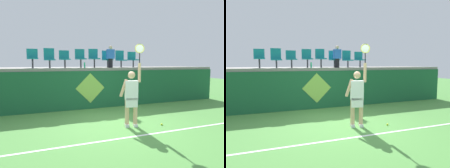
# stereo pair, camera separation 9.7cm
# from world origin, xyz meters

# --- Properties ---
(ground_plane) EXTENTS (40.00, 40.00, 0.00)m
(ground_plane) POSITION_xyz_m (0.00, 0.00, 0.00)
(ground_plane) COLOR #519342
(court_back_wall) EXTENTS (13.31, 0.20, 1.62)m
(court_back_wall) POSITION_xyz_m (0.00, 2.84, 0.81)
(court_back_wall) COLOR #195633
(court_back_wall) RESTS_ON ground_plane
(spectator_platform) EXTENTS (13.31, 2.95, 0.12)m
(spectator_platform) POSITION_xyz_m (0.00, 4.26, 1.68)
(spectator_platform) COLOR gray
(spectator_platform) RESTS_ON court_back_wall
(court_baseline_stripe) EXTENTS (11.98, 0.08, 0.01)m
(court_baseline_stripe) POSITION_xyz_m (0.00, -1.02, 0.00)
(court_baseline_stripe) COLOR white
(court_baseline_stripe) RESTS_ON ground_plane
(tennis_player) EXTENTS (0.73, 0.36, 2.52)m
(tennis_player) POSITION_xyz_m (0.32, -0.18, 0.95)
(tennis_player) COLOR white
(tennis_player) RESTS_ON ground_plane
(tennis_ball) EXTENTS (0.07, 0.07, 0.07)m
(tennis_ball) POSITION_xyz_m (1.25, -0.44, 0.03)
(tennis_ball) COLOR #D1E533
(tennis_ball) RESTS_ON ground_plane
(water_bottle) EXTENTS (0.06, 0.06, 0.24)m
(water_bottle) POSITION_xyz_m (-0.29, 3.01, 1.86)
(water_bottle) COLOR #26B272
(water_bottle) RESTS_ON spectator_platform
(stadium_chair_0) EXTENTS (0.44, 0.42, 0.81)m
(stadium_chair_0) POSITION_xyz_m (-2.35, 3.60, 2.19)
(stadium_chair_0) COLOR #38383D
(stadium_chair_0) RESTS_ON spectator_platform
(stadium_chair_1) EXTENTS (0.44, 0.42, 0.85)m
(stadium_chair_1) POSITION_xyz_m (-1.67, 3.61, 2.18)
(stadium_chair_1) COLOR #38383D
(stadium_chair_1) RESTS_ON spectator_platform
(stadium_chair_2) EXTENTS (0.44, 0.42, 0.77)m
(stadium_chair_2) POSITION_xyz_m (-1.03, 3.60, 2.17)
(stadium_chair_2) COLOR #38383D
(stadium_chair_2) RESTS_ON spectator_platform
(stadium_chair_3) EXTENTS (0.44, 0.42, 0.85)m
(stadium_chair_3) POSITION_xyz_m (-0.32, 3.61, 2.21)
(stadium_chair_3) COLOR #38383D
(stadium_chair_3) RESTS_ON spectator_platform
(stadium_chair_4) EXTENTS (0.44, 0.42, 0.87)m
(stadium_chair_4) POSITION_xyz_m (0.32, 3.61, 2.22)
(stadium_chair_4) COLOR #38383D
(stadium_chair_4) RESTS_ON spectator_platform
(stadium_chair_5) EXTENTS (0.44, 0.42, 0.80)m
(stadium_chair_5) POSITION_xyz_m (0.98, 3.61, 2.18)
(stadium_chair_5) COLOR #38383D
(stadium_chair_5) RESTS_ON spectator_platform
(stadium_chair_6) EXTENTS (0.44, 0.42, 0.82)m
(stadium_chair_6) POSITION_xyz_m (1.68, 3.61, 2.18)
(stadium_chair_6) COLOR #38383D
(stadium_chair_6) RESTS_ON spectator_platform
(stadium_chair_7) EXTENTS (0.44, 0.42, 0.77)m
(stadium_chair_7) POSITION_xyz_m (2.34, 3.60, 2.17)
(stadium_chair_7) COLOR #38383D
(stadium_chair_7) RESTS_ON spectator_platform
(spectator_0) EXTENTS (0.34, 0.20, 1.00)m
(spectator_0) POSITION_xyz_m (0.98, 3.18, 2.25)
(spectator_0) COLOR black
(spectator_0) RESTS_ON spectator_platform
(wall_signage_mount) EXTENTS (1.27, 0.01, 1.53)m
(wall_signage_mount) POSITION_xyz_m (-0.12, 2.73, 0.00)
(wall_signage_mount) COLOR #195633
(wall_signage_mount) RESTS_ON ground_plane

